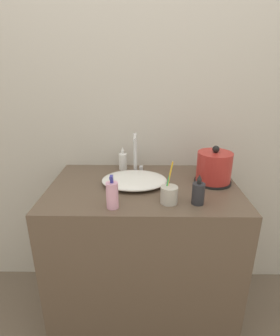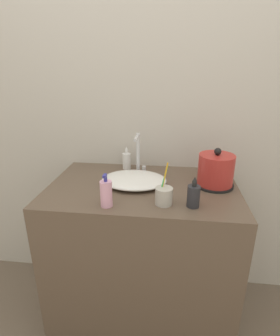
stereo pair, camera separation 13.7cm
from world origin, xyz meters
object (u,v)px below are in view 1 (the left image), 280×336
object	(u,v)px
lotion_bottle	(111,195)
mouthwash_bottle	(122,161)
toothbrush_cup	(168,194)
shampoo_bottle	(197,193)
faucet	(135,152)
electric_kettle	(213,169)

from	to	relation	value
lotion_bottle	mouthwash_bottle	world-z (taller)	lotion_bottle
toothbrush_cup	mouthwash_bottle	bearing A→B (deg)	119.58
toothbrush_cup	shampoo_bottle	xyz separation A→B (m)	(0.13, -0.01, 0.01)
shampoo_bottle	faucet	bearing A→B (deg)	128.09
faucet	toothbrush_cup	xyz separation A→B (m)	(0.16, -0.37, -0.09)
electric_kettle	mouthwash_bottle	xyz separation A→B (m)	(-0.51, 0.20, -0.03)
faucet	shampoo_bottle	size ratio (longest dim) A/B	1.65
lotion_bottle	mouthwash_bottle	xyz separation A→B (m)	(0.01, 0.48, -0.01)
lotion_bottle	electric_kettle	bearing A→B (deg)	28.92
shampoo_bottle	mouthwash_bottle	distance (m)	0.58
faucet	electric_kettle	size ratio (longest dim) A/B	1.14
lotion_bottle	shampoo_bottle	world-z (taller)	lotion_bottle
faucet	mouthwash_bottle	xyz separation A→B (m)	(-0.08, 0.06, -0.08)
faucet	electric_kettle	bearing A→B (deg)	-17.53
electric_kettle	toothbrush_cup	distance (m)	0.35
lotion_bottle	shampoo_bottle	xyz separation A→B (m)	(0.39, 0.04, -0.01)
electric_kettle	toothbrush_cup	size ratio (longest dim) A/B	1.06
shampoo_bottle	toothbrush_cup	bearing A→B (deg)	176.96
faucet	mouthwash_bottle	distance (m)	0.13
electric_kettle	shampoo_bottle	world-z (taller)	electric_kettle
toothbrush_cup	shampoo_bottle	world-z (taller)	toothbrush_cup
lotion_bottle	toothbrush_cup	bearing A→B (deg)	10.98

